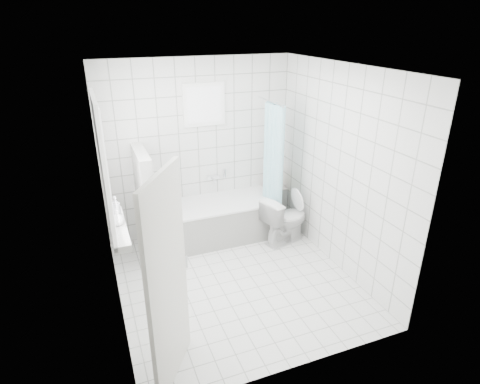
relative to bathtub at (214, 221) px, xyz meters
name	(u,v)px	position (x,y,z in m)	size (l,w,h in m)	color
ground	(235,280)	(-0.10, -1.12, -0.29)	(3.00, 3.00, 0.00)	white
ceiling	(234,67)	(-0.10, -1.12, 2.31)	(3.00, 3.00, 0.00)	white
wall_back	(198,149)	(-0.10, 0.38, 1.01)	(2.80, 0.02, 2.60)	white
wall_front	(299,251)	(-0.10, -2.62, 1.01)	(2.80, 0.02, 2.60)	white
wall_left	(107,205)	(-1.50, -1.12, 1.01)	(0.02, 3.00, 2.60)	white
wall_right	(339,170)	(1.30, -1.12, 1.01)	(0.02, 3.00, 2.60)	white
window_left	(105,167)	(-1.45, -0.82, 1.31)	(0.01, 0.90, 1.40)	white
window_back	(204,105)	(0.00, 0.33, 1.66)	(0.50, 0.01, 0.50)	white
window_sill	(118,228)	(-1.41, -0.82, 0.57)	(0.18, 1.02, 0.08)	white
door	(168,284)	(-1.13, -2.27, 0.71)	(0.04, 0.80, 2.00)	silver
bathtub	(214,221)	(0.00, 0.00, 0.00)	(1.83, 0.77, 0.58)	white
partition_wall	(146,204)	(-0.98, -0.05, 0.46)	(0.15, 0.85, 1.50)	white
tiled_ledge	(273,204)	(1.09, 0.26, -0.02)	(0.40, 0.24, 0.55)	white
toilet	(285,220)	(0.93, -0.47, 0.07)	(0.40, 0.71, 0.72)	white
curtain_rod	(270,101)	(0.85, -0.02, 1.71)	(0.02, 0.02, 0.80)	silver
shower_curtain	(272,166)	(0.85, -0.15, 0.81)	(0.14, 0.48, 1.78)	#48BED3
tub_faucet	(213,177)	(0.10, 0.34, 0.56)	(0.18, 0.06, 0.06)	silver
sill_bottles	(117,212)	(-1.40, -0.74, 0.73)	(0.20, 0.39, 0.30)	#CC66CD
ledge_bottles	(275,183)	(1.08, 0.19, 0.38)	(0.18, 0.17, 0.27)	yellow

